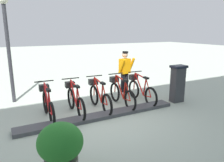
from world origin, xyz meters
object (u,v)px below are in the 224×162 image
bike_docked_4 (48,104)px  worker_near_rack (125,71)px  bike_docked_0 (141,90)px  payment_kiosk (178,83)px  planter_bush (61,148)px  bike_docked_3 (75,100)px  bike_docked_1 (121,93)px  lamp_post (7,33)px  bike_docked_2 (99,96)px

bike_docked_4 → worker_near_rack: size_ratio=1.04×
bike_docked_4 → bike_docked_0: bearing=-90.0°
bike_docked_0 → worker_near_rack: (1.08, -0.00, 0.48)m
payment_kiosk → planter_bush: size_ratio=1.32×
bike_docked_0 → planter_bush: (-2.62, 3.45, 0.11)m
bike_docked_3 → worker_near_rack: size_ratio=1.04×
worker_near_rack → bike_docked_0: bearing=179.7°
bike_docked_1 → bike_docked_3: same height
worker_near_rack → lamp_post: lamp_post is taller
payment_kiosk → bike_docked_3: size_ratio=0.74×
planter_bush → bike_docked_4: bearing=-6.6°
bike_docked_3 → bike_docked_4: 0.79m
bike_docked_1 → planter_bush: 3.74m
bike_docked_4 → planter_bush: (-2.62, 0.30, 0.11)m
worker_near_rack → planter_bush: bearing=137.0°
payment_kiosk → bike_docked_2: 2.77m
bike_docked_4 → worker_near_rack: worker_near_rack is taller
worker_near_rack → lamp_post: (0.95, 3.92, 1.45)m
bike_docked_3 → lamp_post: (2.03, 1.55, 1.93)m
bike_docked_1 → bike_docked_4: 2.36m
bike_docked_2 → planter_bush: 3.23m
worker_near_rack → bike_docked_2: bearing=124.4°
bike_docked_4 → lamp_post: 2.90m
bike_docked_3 → bike_docked_1: bearing=-90.0°
bike_docked_3 → bike_docked_4: bearing=90.0°
bike_docked_2 → bike_docked_3: size_ratio=1.00×
worker_near_rack → bike_docked_1: bearing=143.8°
bike_docked_2 → worker_near_rack: 1.97m
bike_docked_0 → worker_near_rack: worker_near_rack is taller
bike_docked_4 → lamp_post: lamp_post is taller
payment_kiosk → planter_bush: 5.02m
payment_kiosk → lamp_post: 5.92m
bike_docked_3 → planter_bush: bike_docked_3 is taller
bike_docked_0 → bike_docked_3: same height
payment_kiosk → bike_docked_4: payment_kiosk is taller
bike_docked_2 → worker_near_rack: worker_near_rack is taller
planter_bush → bike_docked_2: bearing=-35.6°
bike_docked_3 → worker_near_rack: 2.65m
payment_kiosk → planter_bush: payment_kiosk is taller
payment_kiosk → bike_docked_2: size_ratio=0.74×
bike_docked_1 → planter_bush: bike_docked_1 is taller
payment_kiosk → bike_docked_0: payment_kiosk is taller
bike_docked_1 → worker_near_rack: 1.42m
bike_docked_4 → planter_bush: bike_docked_4 is taller
bike_docked_1 → bike_docked_2: bearing=90.0°
lamp_post → planter_bush: bearing=-174.3°
bike_docked_0 → worker_near_rack: size_ratio=1.04×
payment_kiosk → bike_docked_2: payment_kiosk is taller
lamp_post → planter_bush: (-4.65, -0.46, -1.82)m
bike_docked_4 → bike_docked_1: bearing=-90.0°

